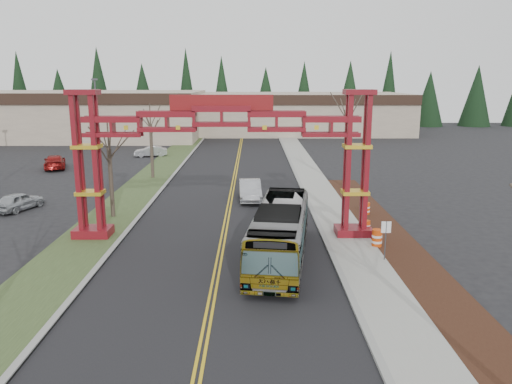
{
  "coord_description": "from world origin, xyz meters",
  "views": [
    {
      "loc": [
        1.83,
        -11.35,
        9.48
      ],
      "look_at": [
        1.99,
        15.24,
        3.45
      ],
      "focal_mm": 35.0,
      "sensor_mm": 36.0,
      "label": 1
    }
  ],
  "objects_px": {
    "transit_bus": "(280,232)",
    "light_pole_far": "(96,108)",
    "parked_car_mid_a": "(55,162)",
    "street_sign": "(386,233)",
    "retail_building_east": "(298,113)",
    "bare_tree_right_far": "(347,121)",
    "bare_tree_median_far": "(150,125)",
    "barrel_mid": "(366,228)",
    "parked_car_near_a": "(19,201)",
    "barrel_south": "(377,239)",
    "gateway_arch": "(222,140)",
    "retail_building_west": "(61,115)",
    "bare_tree_median_mid": "(109,149)",
    "barrel_north": "(366,209)",
    "parked_car_far_a": "(151,151)",
    "silver_sedan": "(250,190)"
  },
  "relations": [
    {
      "from": "transit_bus",
      "to": "light_pole_far",
      "type": "xyz_separation_m",
      "value": [
        -23.44,
        45.65,
        4.02
      ]
    },
    {
      "from": "parked_car_mid_a",
      "to": "street_sign",
      "type": "xyz_separation_m",
      "value": [
        28.39,
        -28.43,
        0.87
      ]
    },
    {
      "from": "retail_building_east",
      "to": "bare_tree_right_far",
      "type": "bearing_deg",
      "value": -90.0
    },
    {
      "from": "bare_tree_median_far",
      "to": "street_sign",
      "type": "bearing_deg",
      "value": -54.04
    },
    {
      "from": "transit_bus",
      "to": "barrel_mid",
      "type": "xyz_separation_m",
      "value": [
        5.61,
        4.35,
        -1.06
      ]
    },
    {
      "from": "parked_car_near_a",
      "to": "barrel_south",
      "type": "height_order",
      "value": "parked_car_near_a"
    },
    {
      "from": "gateway_arch",
      "to": "street_sign",
      "type": "distance_m",
      "value": 10.77
    },
    {
      "from": "retail_building_west",
      "to": "bare_tree_median_mid",
      "type": "bearing_deg",
      "value": -66.04
    },
    {
      "from": "bare_tree_right_far",
      "to": "barrel_north",
      "type": "relative_size",
      "value": 8.56
    },
    {
      "from": "bare_tree_right_far",
      "to": "retail_building_west",
      "type": "bearing_deg",
      "value": 135.02
    },
    {
      "from": "bare_tree_right_far",
      "to": "street_sign",
      "type": "distance_m",
      "value": 18.98
    },
    {
      "from": "street_sign",
      "to": "parked_car_mid_a",
      "type": "bearing_deg",
      "value": 134.95
    },
    {
      "from": "parked_car_far_a",
      "to": "bare_tree_right_far",
      "type": "distance_m",
      "value": 28.56
    },
    {
      "from": "gateway_arch",
      "to": "transit_bus",
      "type": "distance_m",
      "value": 6.83
    },
    {
      "from": "barrel_north",
      "to": "silver_sedan",
      "type": "bearing_deg",
      "value": 149.94
    },
    {
      "from": "retail_building_west",
      "to": "parked_car_mid_a",
      "type": "xyz_separation_m",
      "value": [
        10.39,
        -29.98,
        -3.02
      ]
    },
    {
      "from": "retail_building_west",
      "to": "transit_bus",
      "type": "bearing_deg",
      "value": -60.14
    },
    {
      "from": "bare_tree_right_far",
      "to": "street_sign",
      "type": "bearing_deg",
      "value": -93.8
    },
    {
      "from": "silver_sedan",
      "to": "bare_tree_median_mid",
      "type": "xyz_separation_m",
      "value": [
        -9.59,
        -5.15,
        4.01
      ]
    },
    {
      "from": "parked_car_near_a",
      "to": "barrel_north",
      "type": "height_order",
      "value": "parked_car_near_a"
    },
    {
      "from": "retail_building_west",
      "to": "barrel_south",
      "type": "relative_size",
      "value": 41.86
    },
    {
      "from": "retail_building_west",
      "to": "barrel_north",
      "type": "height_order",
      "value": "retail_building_west"
    },
    {
      "from": "bare_tree_right_far",
      "to": "parked_car_mid_a",
      "type": "bearing_deg",
      "value": 161.35
    },
    {
      "from": "parked_car_near_a",
      "to": "barrel_mid",
      "type": "height_order",
      "value": "parked_car_near_a"
    },
    {
      "from": "transit_bus",
      "to": "parked_car_far_a",
      "type": "bearing_deg",
      "value": 119.28
    },
    {
      "from": "retail_building_east",
      "to": "parked_car_far_a",
      "type": "bearing_deg",
      "value": -125.59
    },
    {
      "from": "bare_tree_median_far",
      "to": "bare_tree_right_far",
      "type": "bearing_deg",
      "value": -14.59
    },
    {
      "from": "silver_sedan",
      "to": "bare_tree_right_far",
      "type": "height_order",
      "value": "bare_tree_right_far"
    },
    {
      "from": "transit_bus",
      "to": "street_sign",
      "type": "bearing_deg",
      "value": 3.31
    },
    {
      "from": "gateway_arch",
      "to": "bare_tree_median_far",
      "type": "height_order",
      "value": "gateway_arch"
    },
    {
      "from": "gateway_arch",
      "to": "silver_sedan",
      "type": "distance_m",
      "value": 11.04
    },
    {
      "from": "bare_tree_median_mid",
      "to": "parked_car_mid_a",
      "type": "bearing_deg",
      "value": 120.74
    },
    {
      "from": "parked_car_near_a",
      "to": "street_sign",
      "type": "height_order",
      "value": "street_sign"
    },
    {
      "from": "silver_sedan",
      "to": "parked_car_far_a",
      "type": "xyz_separation_m",
      "value": [
        -12.59,
        22.99,
        -0.13
      ]
    },
    {
      "from": "parked_car_far_a",
      "to": "barrel_south",
      "type": "bearing_deg",
      "value": 18.77
    },
    {
      "from": "retail_building_west",
      "to": "bare_tree_median_far",
      "type": "relative_size",
      "value": 6.39
    },
    {
      "from": "retail_building_east",
      "to": "transit_bus",
      "type": "distance_m",
      "value": 66.33
    },
    {
      "from": "gateway_arch",
      "to": "barrel_mid",
      "type": "distance_m",
      "value": 10.46
    },
    {
      "from": "retail_building_west",
      "to": "street_sign",
      "type": "xyz_separation_m",
      "value": [
        38.78,
        -58.41,
        -2.15
      ]
    },
    {
      "from": "gateway_arch",
      "to": "parked_car_near_a",
      "type": "height_order",
      "value": "gateway_arch"
    },
    {
      "from": "parked_car_mid_a",
      "to": "bare_tree_median_mid",
      "type": "relative_size",
      "value": 0.76
    },
    {
      "from": "parked_car_near_a",
      "to": "barrel_north",
      "type": "xyz_separation_m",
      "value": [
        25.34,
        -1.66,
        -0.2
      ]
    },
    {
      "from": "parked_car_mid_a",
      "to": "barrel_north",
      "type": "distance_m",
      "value": 35.15
    },
    {
      "from": "gateway_arch",
      "to": "barrel_south",
      "type": "distance_m",
      "value": 10.66
    },
    {
      "from": "retail_building_east",
      "to": "parked_car_near_a",
      "type": "bearing_deg",
      "value": -114.67
    },
    {
      "from": "parked_car_far_a",
      "to": "silver_sedan",
      "type": "bearing_deg",
      "value": 17.65
    },
    {
      "from": "barrel_mid",
      "to": "bare_tree_right_far",
      "type": "bearing_deg",
      "value": 85.28
    },
    {
      "from": "barrel_north",
      "to": "parked_car_near_a",
      "type": "bearing_deg",
      "value": 176.26
    },
    {
      "from": "silver_sedan",
      "to": "street_sign",
      "type": "relative_size",
      "value": 2.16
    },
    {
      "from": "bare_tree_median_far",
      "to": "retail_building_east",
      "type": "bearing_deg",
      "value": 67.42
    }
  ]
}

